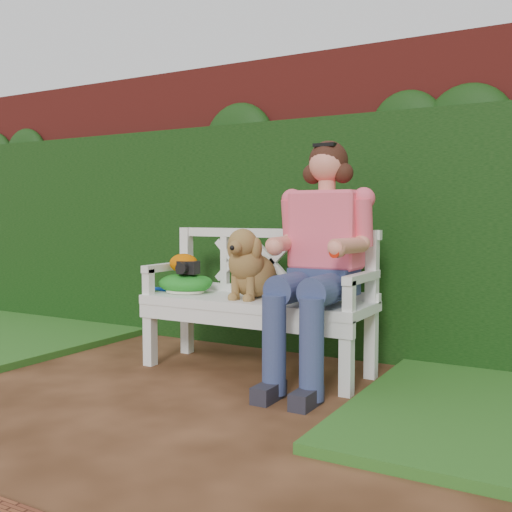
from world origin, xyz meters
The scene contains 10 objects.
ground centered at (0.00, 0.00, 0.00)m, with size 60.00×60.00×0.00m, color black.
brick_wall centered at (0.00, 1.90, 1.10)m, with size 10.00×0.30×2.20m, color maroon.
ivy_hedge centered at (0.00, 1.68, 0.85)m, with size 10.00×0.18×1.70m, color #1E3F14.
garden_bench centered at (0.30, 0.99, 0.24)m, with size 1.58×0.60×0.48m, color white, non-canonical shape.
seated_woman centered at (0.77, 0.97, 0.73)m, with size 0.62×0.82×1.46m, color #E22F69, non-canonical shape.
dog centered at (0.28, 0.97, 0.71)m, with size 0.30×0.41×0.45m, color brown, non-canonical shape.
tennis_racket centered at (-0.27, 0.97, 0.49)m, with size 0.53×0.22×0.03m, color silver, non-canonical shape.
green_bag centered at (-0.25, 0.98, 0.55)m, with size 0.39×0.30×0.13m, color #1F8C2E, non-canonical shape.
camera_item centered at (-0.20, 0.96, 0.66)m, with size 0.13×0.10×0.09m, color black.
baseball_glove centered at (-0.26, 0.98, 0.68)m, with size 0.21×0.16×0.13m, color #CA5D00.
Camera 1 is at (2.18, -2.33, 1.02)m, focal length 42.00 mm.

